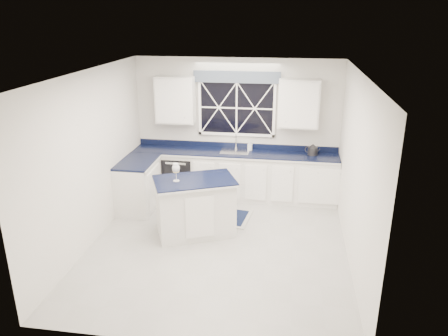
% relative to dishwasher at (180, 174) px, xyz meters
% --- Properties ---
extents(ground, '(4.50, 4.50, 0.00)m').
position_rel_dishwasher_xyz_m(ground, '(1.10, -1.95, -0.41)').
color(ground, '#A1A19D').
rests_on(ground, ground).
extents(back_wall, '(4.00, 0.10, 2.70)m').
position_rel_dishwasher_xyz_m(back_wall, '(1.10, 0.30, 0.94)').
color(back_wall, silver).
rests_on(back_wall, ground).
extents(base_cabinets, '(3.99, 1.60, 0.90)m').
position_rel_dishwasher_xyz_m(base_cabinets, '(0.77, -0.17, 0.04)').
color(base_cabinets, silver).
rests_on(base_cabinets, ground).
extents(countertop, '(3.98, 0.64, 0.04)m').
position_rel_dishwasher_xyz_m(countertop, '(1.10, 0.00, 0.51)').
color(countertop, black).
rests_on(countertop, base_cabinets).
extents(dishwasher, '(0.60, 0.58, 0.82)m').
position_rel_dishwasher_xyz_m(dishwasher, '(0.00, 0.00, 0.00)').
color(dishwasher, black).
rests_on(dishwasher, ground).
extents(window, '(1.65, 0.09, 1.26)m').
position_rel_dishwasher_xyz_m(window, '(1.10, 0.25, 1.42)').
color(window, black).
rests_on(window, ground).
extents(upper_cabinets, '(3.10, 0.34, 0.90)m').
position_rel_dishwasher_xyz_m(upper_cabinets, '(1.10, 0.13, 1.49)').
color(upper_cabinets, silver).
rests_on(upper_cabinets, ground).
extents(faucet, '(0.05, 0.20, 0.30)m').
position_rel_dishwasher_xyz_m(faucet, '(1.10, 0.19, 0.69)').
color(faucet, silver).
rests_on(faucet, countertop).
extents(island, '(1.49, 1.22, 0.96)m').
position_rel_dishwasher_xyz_m(island, '(0.66, -1.60, 0.07)').
color(island, silver).
rests_on(island, ground).
extents(rug, '(1.37, 0.94, 0.02)m').
position_rel_dishwasher_xyz_m(rug, '(0.86, -0.92, -0.40)').
color(rug, '#A4A4A0').
rests_on(rug, ground).
extents(kettle, '(0.29, 0.24, 0.22)m').
position_rel_dishwasher_xyz_m(kettle, '(2.58, 0.06, 0.63)').
color(kettle, '#2A2A2C').
rests_on(kettle, countertop).
extents(wine_glass, '(0.12, 0.12, 0.29)m').
position_rel_dishwasher_xyz_m(wine_glass, '(0.39, -1.71, 0.75)').
color(wine_glass, silver).
rests_on(wine_glass, island).
extents(soap_bottle, '(0.09, 0.09, 0.19)m').
position_rel_dishwasher_xyz_m(soap_bottle, '(1.38, 0.16, 0.62)').
color(soap_bottle, silver).
rests_on(soap_bottle, countertop).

